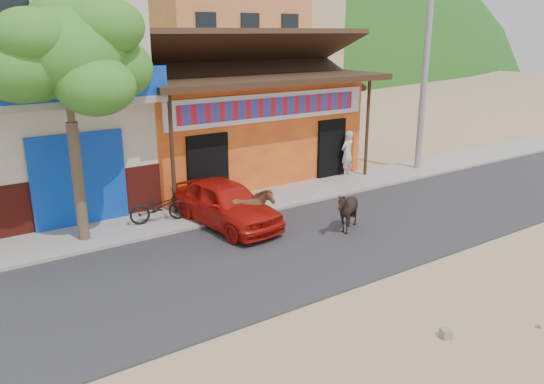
{
  "coord_description": "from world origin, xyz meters",
  "views": [
    {
      "loc": [
        -7.73,
        -7.37,
        5.22
      ],
      "look_at": [
        -0.68,
        3.0,
        1.4
      ],
      "focal_mm": 35.0,
      "sensor_mm": 36.0,
      "label": 1
    }
  ],
  "objects_px": {
    "scooter": "(159,207)",
    "tree": "(72,122)",
    "pedestrian": "(347,153)",
    "red_car": "(226,203)",
    "utility_pole": "(426,62)",
    "cow_tan": "(246,212)",
    "cow_dark": "(347,211)"
  },
  "relations": [
    {
      "from": "scooter",
      "to": "tree",
      "type": "bearing_deg",
      "value": 101.83
    },
    {
      "from": "scooter",
      "to": "pedestrian",
      "type": "bearing_deg",
      "value": -74.81
    },
    {
      "from": "red_car",
      "to": "utility_pole",
      "type": "bearing_deg",
      "value": 1.35
    },
    {
      "from": "utility_pole",
      "to": "pedestrian",
      "type": "height_order",
      "value": "utility_pole"
    },
    {
      "from": "cow_tan",
      "to": "red_car",
      "type": "height_order",
      "value": "red_car"
    },
    {
      "from": "pedestrian",
      "to": "cow_dark",
      "type": "bearing_deg",
      "value": 34.56
    },
    {
      "from": "utility_pole",
      "to": "cow_dark",
      "type": "distance_m",
      "value": 8.35
    },
    {
      "from": "tree",
      "to": "pedestrian",
      "type": "relative_size",
      "value": 3.64
    },
    {
      "from": "tree",
      "to": "utility_pole",
      "type": "bearing_deg",
      "value": 0.9
    },
    {
      "from": "utility_pole",
      "to": "cow_dark",
      "type": "relative_size",
      "value": 6.9
    },
    {
      "from": "tree",
      "to": "red_car",
      "type": "bearing_deg",
      "value": -15.52
    },
    {
      "from": "utility_pole",
      "to": "scooter",
      "type": "relative_size",
      "value": 4.92
    },
    {
      "from": "scooter",
      "to": "pedestrian",
      "type": "distance_m",
      "value": 7.7
    },
    {
      "from": "red_car",
      "to": "pedestrian",
      "type": "height_order",
      "value": "pedestrian"
    },
    {
      "from": "tree",
      "to": "utility_pole",
      "type": "distance_m",
      "value": 12.84
    },
    {
      "from": "pedestrian",
      "to": "red_car",
      "type": "bearing_deg",
      "value": 3.49
    },
    {
      "from": "red_car",
      "to": "scooter",
      "type": "bearing_deg",
      "value": 137.76
    },
    {
      "from": "utility_pole",
      "to": "cow_dark",
      "type": "bearing_deg",
      "value": -152.96
    },
    {
      "from": "tree",
      "to": "red_car",
      "type": "height_order",
      "value": "tree"
    },
    {
      "from": "scooter",
      "to": "red_car",
      "type": "bearing_deg",
      "value": -116.96
    },
    {
      "from": "tree",
      "to": "red_car",
      "type": "distance_m",
      "value": 4.46
    },
    {
      "from": "utility_pole",
      "to": "cow_tan",
      "type": "bearing_deg",
      "value": -167.32
    },
    {
      "from": "cow_tan",
      "to": "scooter",
      "type": "height_order",
      "value": "cow_tan"
    },
    {
      "from": "cow_dark",
      "to": "scooter",
      "type": "relative_size",
      "value": 0.71
    },
    {
      "from": "utility_pole",
      "to": "pedestrian",
      "type": "relative_size",
      "value": 4.85
    },
    {
      "from": "utility_pole",
      "to": "scooter",
      "type": "bearing_deg",
      "value": -179.45
    },
    {
      "from": "tree",
      "to": "scooter",
      "type": "height_order",
      "value": "tree"
    },
    {
      "from": "tree",
      "to": "pedestrian",
      "type": "bearing_deg",
      "value": 5.28
    },
    {
      "from": "utility_pole",
      "to": "tree",
      "type": "bearing_deg",
      "value": -179.1
    },
    {
      "from": "cow_dark",
      "to": "pedestrian",
      "type": "distance_m",
      "value": 5.57
    },
    {
      "from": "tree",
      "to": "scooter",
      "type": "xyz_separation_m",
      "value": [
        2.1,
        0.1,
        -2.57
      ]
    },
    {
      "from": "cow_tan",
      "to": "pedestrian",
      "type": "distance_m",
      "value": 6.6
    }
  ]
}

